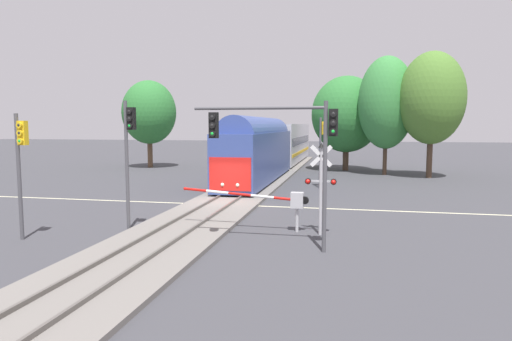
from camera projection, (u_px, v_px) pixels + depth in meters
ground_plane at (223, 205)px, 27.21m from camera, size 220.00×220.00×0.00m
road_centre_stripe at (223, 205)px, 27.20m from camera, size 44.00×0.20×0.01m
railway_track at (223, 203)px, 27.20m from camera, size 4.40×80.00×0.32m
commuter_train at (276, 145)px, 46.51m from camera, size 3.04×39.93×5.16m
crossing_gate_near at (283, 200)px, 20.31m from camera, size 5.92×0.40×1.89m
crossing_signal_mast at (321, 179)px, 19.52m from camera, size 1.36×0.44×4.05m
traffic_signal_median at (129, 144)px, 20.20m from camera, size 0.53×0.38×5.89m
traffic_signal_near_right at (286, 138)px, 16.92m from camera, size 5.52×0.38×5.70m
traffic_signal_near_left at (20, 156)px, 18.55m from camera, size 0.53×0.38×5.28m
traffic_signal_far_side at (322, 141)px, 34.04m from camera, size 0.53×0.38×5.38m
pine_left_background at (149, 112)px, 50.63m from camera, size 6.03×6.03×9.80m
maple_right_background at (432, 98)px, 40.41m from camera, size 5.84×5.84×11.39m
oak_far_right at (386, 103)px, 42.89m from camera, size 5.32×5.32×11.35m
elm_centre_background at (347, 114)px, 47.27m from camera, size 7.32×7.32×9.94m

